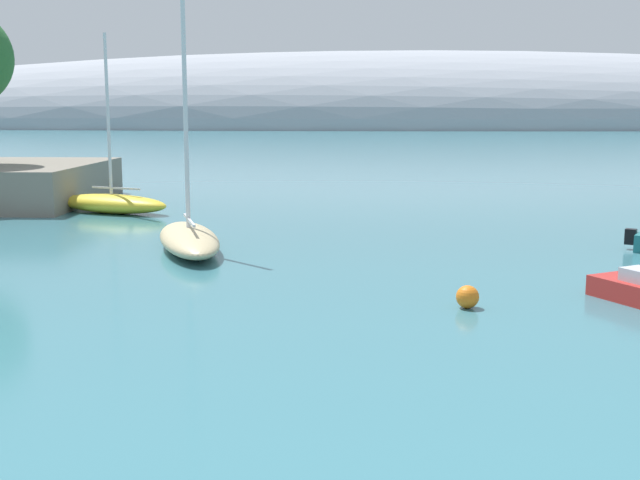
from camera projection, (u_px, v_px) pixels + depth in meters
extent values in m
ellipsoid|color=#999EA8|center=(404.00, 127.00, 228.28)|extent=(385.58, 69.33, 42.51)
ellipsoid|color=yellow|center=(112.00, 204.00, 44.70)|extent=(7.39, 4.53, 1.06)
cylinder|color=silver|center=(108.00, 115.00, 43.90)|extent=(0.17, 0.17, 8.72)
cube|color=silver|center=(116.00, 188.00, 44.43)|extent=(3.02, 1.22, 0.10)
ellipsoid|color=#C6B284|center=(189.00, 239.00, 32.91)|extent=(4.58, 8.21, 0.99)
cylinder|color=silver|center=(185.00, 111.00, 32.06)|extent=(0.18, 0.18, 9.38)
cube|color=silver|center=(189.00, 220.00, 32.43)|extent=(1.19, 3.41, 0.10)
cube|color=black|center=(631.00, 237.00, 33.31)|extent=(0.56, 0.52, 0.64)
sphere|color=orange|center=(468.00, 297.00, 23.61)|extent=(0.68, 0.68, 0.68)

